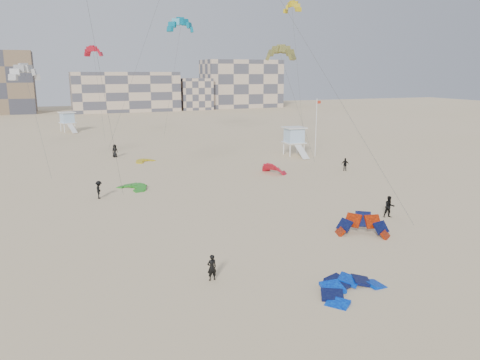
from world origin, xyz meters
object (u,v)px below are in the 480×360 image
object	(u,v)px
lifeguard_tower_near	(294,141)
kite_ground_orange	(362,235)
kite_ground_blue	(350,292)
kitesurfer_main	(212,268)

from	to	relation	value
lifeguard_tower_near	kite_ground_orange	bearing A→B (deg)	-107.07
kite_ground_blue	kitesurfer_main	bearing A→B (deg)	127.31
kitesurfer_main	lifeguard_tower_near	world-z (taller)	lifeguard_tower_near
kitesurfer_main	kite_ground_blue	bearing A→B (deg)	141.65
kite_ground_blue	kite_ground_orange	distance (m)	9.83
kite_ground_blue	kitesurfer_main	size ratio (longest dim) A/B	2.61
kite_ground_blue	kite_ground_orange	size ratio (longest dim) A/B	1.06
kite_ground_blue	kitesurfer_main	xyz separation A→B (m)	(-6.72, 4.21, 0.80)
kite_ground_blue	lifeguard_tower_near	world-z (taller)	lifeguard_tower_near
lifeguard_tower_near	kite_ground_blue	bearing A→B (deg)	-111.50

